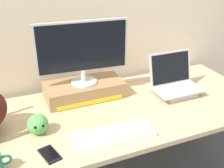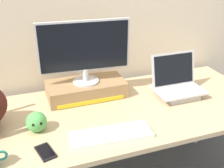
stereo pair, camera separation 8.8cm
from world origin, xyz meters
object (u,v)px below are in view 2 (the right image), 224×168
object	(u,v)px
cell_phone	(45,152)
plush_toy	(36,122)
open_laptop	(177,88)
desktop_monitor	(84,50)
toner_box_yellow	(86,89)
external_keyboard	(111,134)

from	to	relation	value
cell_phone	plush_toy	distance (m)	0.21
open_laptop	desktop_monitor	bearing A→B (deg)	161.01
plush_toy	desktop_monitor	bearing A→B (deg)	39.93
toner_box_yellow	desktop_monitor	bearing A→B (deg)	-96.54
toner_box_yellow	plush_toy	xyz separation A→B (m)	(-0.36, -0.30, 0.00)
toner_box_yellow	desktop_monitor	world-z (taller)	desktop_monitor
desktop_monitor	open_laptop	distance (m)	0.67
open_laptop	external_keyboard	bearing A→B (deg)	-153.57
external_keyboard	plush_toy	bearing A→B (deg)	157.03
cell_phone	toner_box_yellow	bearing A→B (deg)	41.51
desktop_monitor	external_keyboard	xyz separation A→B (m)	(0.01, -0.48, -0.31)
cell_phone	plush_toy	world-z (taller)	plush_toy
external_keyboard	plush_toy	size ratio (longest dim) A/B	3.95
cell_phone	desktop_monitor	bearing A→B (deg)	41.45
open_laptop	cell_phone	world-z (taller)	open_laptop
toner_box_yellow	cell_phone	xyz separation A→B (m)	(-0.34, -0.51, -0.05)
toner_box_yellow	external_keyboard	bearing A→B (deg)	-89.23
toner_box_yellow	plush_toy	world-z (taller)	plush_toy
desktop_monitor	open_laptop	bearing A→B (deg)	-13.89
external_keyboard	plush_toy	world-z (taller)	plush_toy
cell_phone	plush_toy	xyz separation A→B (m)	(-0.01, 0.21, 0.05)
open_laptop	toner_box_yellow	bearing A→B (deg)	160.90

